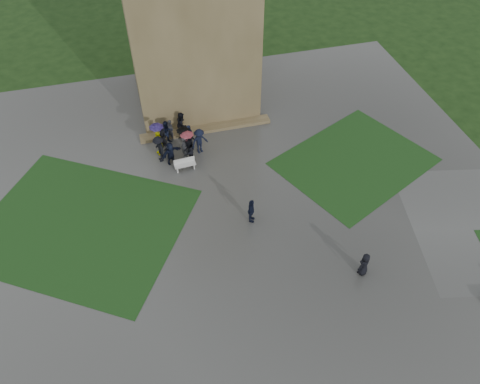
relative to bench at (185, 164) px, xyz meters
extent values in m
plane|color=black|center=(2.06, -7.09, -0.42)|extent=(120.00, 120.00, 0.00)
cube|color=#3A3A38|center=(2.06, -5.09, -0.41)|extent=(34.00, 34.00, 0.02)
cube|color=#143512|center=(-6.44, -3.09, -0.39)|extent=(14.10, 13.46, 0.01)
cube|color=#143512|center=(10.56, -2.09, -0.39)|extent=(11.12, 10.15, 0.01)
cube|color=brown|center=(2.06, 3.51, -0.29)|extent=(9.00, 0.80, 0.22)
cube|color=silver|center=(0.00, -0.06, -0.01)|extent=(1.36, 0.49, 0.05)
cube|color=silver|center=(-0.53, -0.10, -0.21)|extent=(0.10, 0.36, 0.37)
cube|color=silver|center=(0.53, -0.02, -0.21)|extent=(0.10, 0.36, 0.37)
cube|color=silver|center=(-0.01, 0.13, 0.20)|extent=(1.33, 0.14, 0.35)
imported|color=black|center=(0.68, 1.78, 0.34)|extent=(0.80, 0.61, 1.47)
imported|color=black|center=(0.78, 2.40, 0.33)|extent=(0.54, 0.63, 1.45)
imported|color=black|center=(0.45, 3.38, 0.51)|extent=(0.79, 1.01, 1.82)
imported|color=#3F3F44|center=(-0.40, 3.13, 0.37)|extent=(0.64, 0.66, 1.52)
imported|color=black|center=(-0.63, 2.80, 0.47)|extent=(0.96, 0.75, 1.74)
imported|color=black|center=(-1.00, 2.28, 0.53)|extent=(0.71, 0.80, 1.85)
imported|color=yellow|center=(-1.31, 1.91, 0.47)|extent=(0.91, 1.16, 1.74)
imported|color=black|center=(-1.37, 1.20, 0.53)|extent=(0.83, 1.29, 1.86)
imported|color=black|center=(-0.73, 0.82, 0.39)|extent=(1.53, 1.17, 1.57)
imported|color=#3F3F44|center=(0.20, 1.05, 0.42)|extent=(0.60, 0.71, 1.64)
imported|color=black|center=(0.38, 0.65, 0.43)|extent=(0.72, 0.91, 1.65)
imported|color=black|center=(1.23, 1.36, 0.50)|extent=(1.30, 1.00, 1.80)
imported|color=#D15668|center=(0.38, 0.65, 1.62)|extent=(0.80, 0.80, 0.70)
imported|color=#4E389B|center=(-1.31, 1.91, 1.57)|extent=(0.86, 0.86, 0.76)
imported|color=black|center=(0.20, 1.05, 1.69)|extent=(0.76, 0.76, 0.66)
imported|color=black|center=(2.83, -5.17, 0.40)|extent=(0.89, 1.08, 1.60)
imported|color=black|center=(7.37, -10.00, 0.33)|extent=(0.85, 0.76, 1.44)
camera|label=1|loc=(-2.16, -21.69, 19.63)|focal=35.00mm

